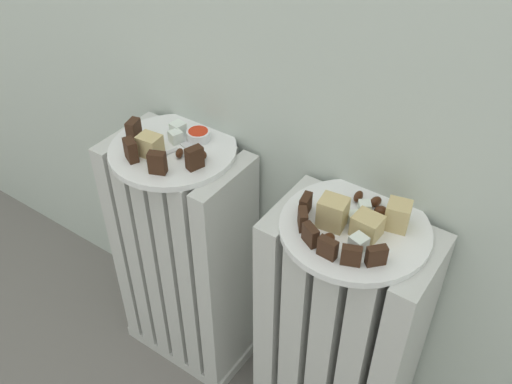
# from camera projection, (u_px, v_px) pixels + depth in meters

# --- Properties ---
(radiator_left) EXTENTS (0.30, 0.17, 0.58)m
(radiator_left) POSITION_uv_depth(u_px,v_px,m) (185.00, 261.00, 1.27)
(radiator_left) COLOR silver
(radiator_left) RESTS_ON ground_plane
(radiator_right) EXTENTS (0.30, 0.17, 0.58)m
(radiator_right) POSITION_uv_depth(u_px,v_px,m) (337.00, 343.00, 1.10)
(radiator_right) COLOR silver
(radiator_right) RESTS_ON ground_plane
(plate_left) EXTENTS (0.24, 0.24, 0.01)m
(plate_left) POSITION_uv_depth(u_px,v_px,m) (173.00, 150.00, 1.08)
(plate_left) COLOR white
(plate_left) RESTS_ON radiator_left
(plate_right) EXTENTS (0.24, 0.24, 0.01)m
(plate_right) POSITION_uv_depth(u_px,v_px,m) (355.00, 228.00, 0.91)
(plate_right) COLOR white
(plate_right) RESTS_ON radiator_right
(dark_cake_slice_left_0) EXTENTS (0.03, 0.03, 0.04)m
(dark_cake_slice_left_0) POSITION_uv_depth(u_px,v_px,m) (134.00, 130.00, 1.08)
(dark_cake_slice_left_0) COLOR #382114
(dark_cake_slice_left_0) RESTS_ON plate_left
(dark_cake_slice_left_1) EXTENTS (0.04, 0.03, 0.04)m
(dark_cake_slice_left_1) POSITION_uv_depth(u_px,v_px,m) (131.00, 150.00, 1.03)
(dark_cake_slice_left_1) COLOR #382114
(dark_cake_slice_left_1) RESTS_ON plate_left
(dark_cake_slice_left_2) EXTENTS (0.04, 0.03, 0.04)m
(dark_cake_slice_left_2) POSITION_uv_depth(u_px,v_px,m) (157.00, 163.00, 1.00)
(dark_cake_slice_left_2) COLOR #382114
(dark_cake_slice_left_2) RESTS_ON plate_left
(dark_cake_slice_left_3) EXTENTS (0.03, 0.03, 0.04)m
(dark_cake_slice_left_3) POSITION_uv_depth(u_px,v_px,m) (195.00, 158.00, 1.01)
(dark_cake_slice_left_3) COLOR #382114
(dark_cake_slice_left_3) RESTS_ON plate_left
(marble_cake_slice_left_0) EXTENTS (0.04, 0.04, 0.04)m
(marble_cake_slice_left_0) POSITION_uv_depth(u_px,v_px,m) (150.00, 145.00, 1.04)
(marble_cake_slice_left_0) COLOR tan
(marble_cake_slice_left_0) RESTS_ON plate_left
(turkish_delight_left_0) EXTENTS (0.03, 0.03, 0.02)m
(turkish_delight_left_0) POSITION_uv_depth(u_px,v_px,m) (178.00, 129.00, 1.10)
(turkish_delight_left_0) COLOR white
(turkish_delight_left_0) RESTS_ON plate_left
(turkish_delight_left_1) EXTENTS (0.03, 0.03, 0.02)m
(turkish_delight_left_1) POSITION_uv_depth(u_px,v_px,m) (176.00, 137.00, 1.08)
(turkish_delight_left_1) COLOR white
(turkish_delight_left_1) RESTS_ON plate_left
(medjool_date_left_0) EXTENTS (0.02, 0.03, 0.02)m
(medjool_date_left_0) POSITION_uv_depth(u_px,v_px,m) (180.00, 153.00, 1.04)
(medjool_date_left_0) COLOR #3D1E0F
(medjool_date_left_0) RESTS_ON plate_left
(medjool_date_left_1) EXTENTS (0.03, 0.02, 0.02)m
(medjool_date_left_1) POSITION_uv_depth(u_px,v_px,m) (202.00, 155.00, 1.04)
(medjool_date_left_1) COLOR #3D1E0F
(medjool_date_left_1) RESTS_ON plate_left
(medjool_date_left_2) EXTENTS (0.03, 0.03, 0.01)m
(medjool_date_left_2) POSITION_uv_depth(u_px,v_px,m) (150.00, 140.00, 1.08)
(medjool_date_left_2) COLOR #3D1E0F
(medjool_date_left_2) RESTS_ON plate_left
(jam_bowl_left) EXTENTS (0.05, 0.05, 0.02)m
(jam_bowl_left) POSITION_uv_depth(u_px,v_px,m) (198.00, 135.00, 1.09)
(jam_bowl_left) COLOR white
(jam_bowl_left) RESTS_ON plate_left
(dark_cake_slice_right_0) EXTENTS (0.02, 0.03, 0.03)m
(dark_cake_slice_right_0) POSITION_uv_depth(u_px,v_px,m) (306.00, 204.00, 0.92)
(dark_cake_slice_right_0) COLOR #382114
(dark_cake_slice_right_0) RESTS_ON plate_right
(dark_cake_slice_right_1) EXTENTS (0.03, 0.03, 0.03)m
(dark_cake_slice_right_1) POSITION_uv_depth(u_px,v_px,m) (303.00, 219.00, 0.89)
(dark_cake_slice_right_1) COLOR #382114
(dark_cake_slice_right_1) RESTS_ON plate_right
(dark_cake_slice_right_2) EXTENTS (0.03, 0.03, 0.03)m
(dark_cake_slice_right_2) POSITION_uv_depth(u_px,v_px,m) (310.00, 235.00, 0.86)
(dark_cake_slice_right_2) COLOR #382114
(dark_cake_slice_right_2) RESTS_ON plate_right
(dark_cake_slice_right_3) EXTENTS (0.03, 0.02, 0.03)m
(dark_cake_slice_right_3) POSITION_uv_depth(u_px,v_px,m) (328.00, 248.00, 0.84)
(dark_cake_slice_right_3) COLOR #382114
(dark_cake_slice_right_3) RESTS_ON plate_right
(dark_cake_slice_right_4) EXTENTS (0.03, 0.02, 0.03)m
(dark_cake_slice_right_4) POSITION_uv_depth(u_px,v_px,m) (351.00, 256.00, 0.83)
(dark_cake_slice_right_4) COLOR #382114
(dark_cake_slice_right_4) RESTS_ON plate_right
(dark_cake_slice_right_5) EXTENTS (0.03, 0.03, 0.03)m
(dark_cake_slice_right_5) POSITION_uv_depth(u_px,v_px,m) (376.00, 256.00, 0.83)
(dark_cake_slice_right_5) COLOR #382114
(dark_cake_slice_right_5) RESTS_ON plate_right
(marble_cake_slice_right_0) EXTENTS (0.05, 0.04, 0.05)m
(marble_cake_slice_right_0) POSITION_uv_depth(u_px,v_px,m) (333.00, 213.00, 0.89)
(marble_cake_slice_right_0) COLOR tan
(marble_cake_slice_right_0) RESTS_ON plate_right
(marble_cake_slice_right_1) EXTENTS (0.04, 0.04, 0.04)m
(marble_cake_slice_right_1) POSITION_uv_depth(u_px,v_px,m) (367.00, 226.00, 0.88)
(marble_cake_slice_right_1) COLOR tan
(marble_cake_slice_right_1) RESTS_ON plate_right
(marble_cake_slice_right_2) EXTENTS (0.04, 0.04, 0.05)m
(marble_cake_slice_right_2) POSITION_uv_depth(u_px,v_px,m) (398.00, 215.00, 0.89)
(marble_cake_slice_right_2) COLOR tan
(marble_cake_slice_right_2) RESTS_ON plate_right
(turkish_delight_right_0) EXTENTS (0.03, 0.03, 0.02)m
(turkish_delight_right_0) POSITION_uv_depth(u_px,v_px,m) (330.00, 204.00, 0.92)
(turkish_delight_right_0) COLOR white
(turkish_delight_right_0) RESTS_ON plate_right
(turkish_delight_right_1) EXTENTS (0.03, 0.03, 0.02)m
(turkish_delight_right_1) POSITION_uv_depth(u_px,v_px,m) (353.00, 218.00, 0.90)
(turkish_delight_right_1) COLOR white
(turkish_delight_right_1) RESTS_ON plate_right
(turkish_delight_right_2) EXTENTS (0.03, 0.03, 0.02)m
(turkish_delight_right_2) POSITION_uv_depth(u_px,v_px,m) (359.00, 243.00, 0.85)
(turkish_delight_right_2) COLOR white
(turkish_delight_right_2) RESTS_ON plate_right
(turkish_delight_right_3) EXTENTS (0.03, 0.03, 0.02)m
(turkish_delight_right_3) POSITION_uv_depth(u_px,v_px,m) (364.00, 207.00, 0.92)
(turkish_delight_right_3) COLOR white
(turkish_delight_right_3) RESTS_ON plate_right
(medjool_date_right_0) EXTENTS (0.02, 0.03, 0.02)m
(medjool_date_right_0) POSITION_uv_depth(u_px,v_px,m) (358.00, 197.00, 0.94)
(medjool_date_right_0) COLOR #3D1E0F
(medjool_date_right_0) RESTS_ON plate_right
(medjool_date_right_1) EXTENTS (0.02, 0.03, 0.02)m
(medjool_date_right_1) POSITION_uv_depth(u_px,v_px,m) (328.00, 239.00, 0.87)
(medjool_date_right_1) COLOR #3D1E0F
(medjool_date_right_1) RESTS_ON plate_right
(medjool_date_right_2) EXTENTS (0.03, 0.03, 0.02)m
(medjool_date_right_2) POSITION_uv_depth(u_px,v_px,m) (381.00, 211.00, 0.92)
(medjool_date_right_2) COLOR #3D1E0F
(medjool_date_right_2) RESTS_ON plate_right
(medjool_date_right_3) EXTENTS (0.02, 0.03, 0.02)m
(medjool_date_right_3) POSITION_uv_depth(u_px,v_px,m) (376.00, 202.00, 0.93)
(medjool_date_right_3) COLOR #3D1E0F
(medjool_date_right_3) RESTS_ON plate_right
(fork) EXTENTS (0.04, 0.10, 0.00)m
(fork) POSITION_uv_depth(u_px,v_px,m) (174.00, 150.00, 1.06)
(fork) COLOR silver
(fork) RESTS_ON plate_left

